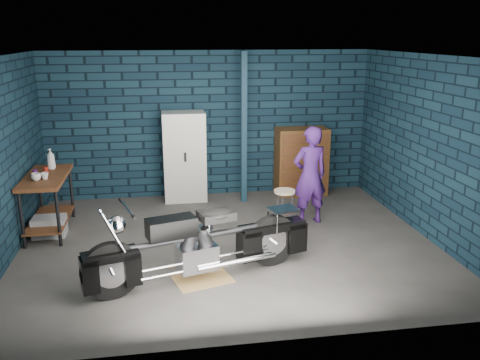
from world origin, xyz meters
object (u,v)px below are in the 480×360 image
object	(u,v)px
workbench	(48,204)
shop_stool	(284,209)
motorcycle	(202,239)
tool_chest	(301,161)
person	(310,176)
locker	(184,157)
storage_bin	(50,226)

from	to	relation	value
workbench	shop_stool	size ratio (longest dim) A/B	2.29
shop_stool	motorcycle	bearing A→B (deg)	-132.12
tool_chest	person	bearing A→B (deg)	-100.92
person	tool_chest	bearing A→B (deg)	-110.43
motorcycle	tool_chest	size ratio (longest dim) A/B	1.96
locker	tool_chest	size ratio (longest dim) A/B	1.28
storage_bin	locker	bearing A→B (deg)	34.24
person	shop_stool	size ratio (longest dim) A/B	2.61
motorcycle	storage_bin	xyz separation A→B (m)	(-2.18, 1.80, -0.40)
locker	shop_stool	bearing A→B (deg)	-48.39
motorcycle	locker	size ratio (longest dim) A/B	1.53
storage_bin	shop_stool	distance (m)	3.64
storage_bin	shop_stool	xyz separation A→B (m)	(3.63, -0.20, 0.16)
person	storage_bin	world-z (taller)	person
motorcycle	person	xyz separation A→B (m)	(1.89, 1.73, 0.25)
motorcycle	shop_stool	xyz separation A→B (m)	(1.45, 1.61, -0.24)
workbench	person	bearing A→B (deg)	-3.57
storage_bin	locker	distance (m)	2.69
motorcycle	tool_chest	xyz separation A→B (m)	(2.19, 3.27, 0.09)
motorcycle	workbench	bearing A→B (deg)	121.94
person	motorcycle	bearing A→B (deg)	32.87
locker	shop_stool	distance (m)	2.28
tool_chest	shop_stool	world-z (taller)	tool_chest
locker	tool_chest	xyz separation A→B (m)	(2.22, 0.00, -0.18)
motorcycle	tool_chest	world-z (taller)	tool_chest
locker	shop_stool	world-z (taller)	locker
locker	tool_chest	distance (m)	2.22
locker	shop_stool	size ratio (longest dim) A/B	2.68
tool_chest	storage_bin	bearing A→B (deg)	-161.45
workbench	locker	xyz separation A→B (m)	(2.17, 1.28, 0.36)
workbench	tool_chest	distance (m)	4.58
person	tool_chest	xyz separation A→B (m)	(0.30, 1.54, -0.16)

